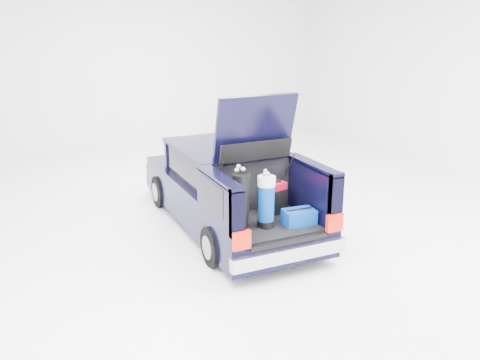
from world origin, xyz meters
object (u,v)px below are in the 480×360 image
blue_golf_bag (266,201)px  car (226,188)px  blue_duffel (299,217)px  black_golf_bag (240,202)px  red_suitcase (275,198)px

blue_golf_bag → car: bearing=71.2°
car → blue_duffel: car is taller
black_golf_bag → blue_golf_bag: (0.40, -0.03, -0.04)m
red_suitcase → car: bearing=89.6°
red_suitcase → black_golf_bag: 0.88m
red_suitcase → black_golf_bag: size_ratio=0.56×
red_suitcase → black_golf_bag: (-0.77, -0.37, 0.18)m
black_golf_bag → blue_duffel: black_golf_bag is taller
red_suitcase → blue_golf_bag: 0.57m
blue_duffel → blue_golf_bag: bearing=170.3°
blue_duffel → car: bearing=106.5°
car → blue_duffel: (0.40, -1.83, 0.04)m
black_golf_bag → blue_duffel: size_ratio=1.98×
black_golf_bag → blue_golf_bag: size_ratio=1.11×
car → blue_golf_bag: bearing=-93.0°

